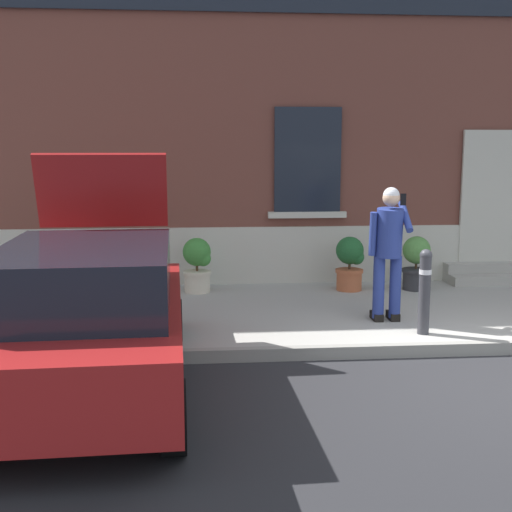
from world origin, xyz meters
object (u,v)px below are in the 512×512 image
(hatchback_car_red, at_px, (90,315))
(bollard_far_left, at_px, (135,294))
(planter_cream, at_px, (197,264))
(planter_terracotta, at_px, (350,262))
(planter_olive, at_px, (41,265))
(planter_charcoal, at_px, (417,262))
(bollard_near_person, at_px, (425,289))
(person_on_phone, at_px, (389,245))

(hatchback_car_red, height_order, bollard_far_left, hatchback_car_red)
(planter_cream, xyz_separation_m, planter_terracotta, (2.41, -0.06, 0.00))
(planter_olive, relative_size, planter_charcoal, 1.00)
(planter_olive, relative_size, planter_cream, 1.00)
(bollard_near_person, height_order, planter_cream, bollard_near_person)
(person_on_phone, bearing_deg, planter_olive, 145.13)
(planter_terracotta, bearing_deg, planter_olive, 178.46)
(planter_cream, relative_size, planter_terracotta, 1.00)
(hatchback_car_red, relative_size, planter_cream, 4.79)
(planter_cream, relative_size, planter_charcoal, 1.00)
(bollard_near_person, xyz_separation_m, person_on_phone, (-0.28, 0.62, 0.44))
(bollard_far_left, xyz_separation_m, person_on_phone, (3.18, 0.62, 0.44))
(bollard_far_left, xyz_separation_m, planter_olive, (-1.69, 2.69, -0.11))
(bollard_near_person, xyz_separation_m, planter_charcoal, (0.75, 2.50, -0.11))
(person_on_phone, height_order, planter_terracotta, person_on_phone)
(planter_olive, distance_m, planter_charcoal, 5.90)
(planter_cream, height_order, planter_charcoal, same)
(hatchback_car_red, bearing_deg, planter_charcoal, 40.13)
(bollard_near_person, relative_size, planter_charcoal, 1.22)
(planter_olive, height_order, planter_charcoal, same)
(planter_olive, bearing_deg, person_on_phone, -22.98)
(planter_charcoal, bearing_deg, bollard_far_left, -149.20)
(bollard_near_person, relative_size, planter_cream, 1.22)
(bollard_far_left, bearing_deg, planter_cream, 74.63)
(hatchback_car_red, relative_size, planter_olive, 4.79)
(person_on_phone, bearing_deg, hatchback_car_red, -163.06)
(hatchback_car_red, distance_m, bollard_far_left, 1.34)
(bollard_near_person, distance_m, planter_olive, 5.81)
(bollard_far_left, bearing_deg, hatchback_car_red, -103.65)
(planter_cream, bearing_deg, bollard_far_left, -105.37)
(bollard_near_person, bearing_deg, planter_terracotta, 97.20)
(hatchback_car_red, xyz_separation_m, planter_olive, (-1.38, 3.99, -0.19))
(planter_cream, distance_m, planter_charcoal, 3.48)
(bollard_far_left, distance_m, planter_cream, 2.72)
(planter_terracotta, bearing_deg, person_on_phone, -88.68)
(hatchback_car_red, distance_m, planter_terracotta, 5.18)
(hatchback_car_red, relative_size, bollard_far_left, 3.94)
(bollard_near_person, relative_size, bollard_far_left, 1.00)
(bollard_far_left, relative_size, planter_olive, 1.22)
(bollard_near_person, distance_m, planter_charcoal, 2.62)
(planter_olive, distance_m, planter_terracotta, 4.83)
(person_on_phone, distance_m, planter_charcoal, 2.21)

